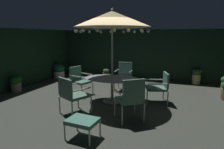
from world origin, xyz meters
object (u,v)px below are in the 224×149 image
at_px(patio_chair_north, 71,93).
at_px(potted_plant_left_far, 59,71).
at_px(patio_chair_northeast, 131,97).
at_px(potted_plant_right_near, 16,83).
at_px(patio_chair_southeast, 124,74).
at_px(potted_plant_right_far, 196,76).
at_px(patio_umbrella, 112,19).
at_px(patio_dining_table, 112,82).
at_px(patio_chair_east, 159,85).
at_px(ottoman_footrest, 82,122).
at_px(patio_chair_south, 79,79).
at_px(potted_plant_front_corner, 106,74).

distance_m(patio_chair_north, potted_plant_left_far, 4.74).
xyz_separation_m(patio_chair_northeast, potted_plant_right_near, (-4.57, 0.88, -0.29)).
relative_size(patio_chair_southeast, potted_plant_right_far, 1.61).
bearing_deg(patio_umbrella, potted_plant_right_far, 52.81).
relative_size(patio_dining_table, patio_chair_north, 1.78).
xyz_separation_m(patio_chair_east, potted_plant_right_far, (1.17, 2.88, -0.19)).
height_order(patio_chair_north, ottoman_footrest, patio_chair_north).
xyz_separation_m(patio_dining_table, patio_chair_south, (-1.39, 0.39, -0.08)).
bearing_deg(potted_plant_right_far, patio_chair_southeast, -143.82).
distance_m(patio_dining_table, potted_plant_right_near, 3.69).
distance_m(patio_chair_south, potted_plant_right_near, 2.38).
relative_size(patio_chair_northeast, patio_chair_south, 1.10).
bearing_deg(ottoman_footrest, patio_chair_south, 121.48).
height_order(patio_chair_northeast, patio_chair_southeast, patio_chair_northeast).
bearing_deg(patio_dining_table, patio_chair_southeast, 92.50).
relative_size(patio_chair_north, patio_chair_northeast, 0.94).
bearing_deg(patio_chair_east, patio_chair_southeast, 145.53).
distance_m(patio_chair_northeast, patio_chair_southeast, 2.74).
distance_m(patio_chair_north, patio_chair_northeast, 1.53).
xyz_separation_m(patio_chair_northeast, potted_plant_front_corner, (-2.34, 4.11, -0.37)).
xyz_separation_m(patio_chair_northeast, patio_chair_southeast, (-0.97, 2.57, -0.01)).
distance_m(patio_chair_east, patio_chair_southeast, 1.73).
distance_m(patio_chair_north, potted_plant_right_near, 3.24).
bearing_deg(potted_plant_right_far, patio_chair_north, -124.19).
height_order(patio_chair_east, potted_plant_right_far, patio_chair_east).
distance_m(patio_dining_table, patio_chair_south, 1.44).
distance_m(patio_chair_south, potted_plant_front_corner, 2.61).
height_order(patio_chair_southeast, patio_chair_south, patio_chair_southeast).
height_order(patio_umbrella, patio_chair_northeast, patio_umbrella).
relative_size(patio_chair_northeast, patio_chair_east, 1.14).
xyz_separation_m(patio_chair_south, potted_plant_right_near, (-2.28, -0.63, -0.22)).
bearing_deg(potted_plant_right_near, patio_dining_table, 3.80).
distance_m(patio_umbrella, patio_chair_southeast, 2.37).
height_order(ottoman_footrest, potted_plant_left_far, potted_plant_left_far).
height_order(patio_chair_northeast, potted_plant_right_near, patio_chair_northeast).
xyz_separation_m(patio_dining_table, patio_chair_north, (-0.62, -1.30, -0.04)).
relative_size(patio_chair_southeast, potted_plant_right_near, 1.75).
distance_m(ottoman_footrest, potted_plant_front_corner, 5.48).
distance_m(patio_chair_northeast, patio_chair_south, 2.75).
xyz_separation_m(patio_chair_southeast, potted_plant_right_near, (-3.61, -1.68, -0.28)).
height_order(patio_chair_north, patio_chair_south, patio_chair_north).
bearing_deg(potted_plant_right_near, potted_plant_front_corner, 55.37).
relative_size(potted_plant_front_corner, potted_plant_right_near, 0.79).
bearing_deg(potted_plant_right_far, potted_plant_front_corner, -174.90).
bearing_deg(patio_dining_table, potted_plant_right_near, -176.20).
bearing_deg(potted_plant_left_far, patio_dining_table, -32.52).
distance_m(patio_umbrella, potted_plant_left_far, 4.83).
height_order(patio_umbrella, patio_chair_north, patio_umbrella).
height_order(patio_chair_south, ottoman_footrest, patio_chair_south).
xyz_separation_m(patio_dining_table, potted_plant_right_far, (2.53, 3.34, -0.28)).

